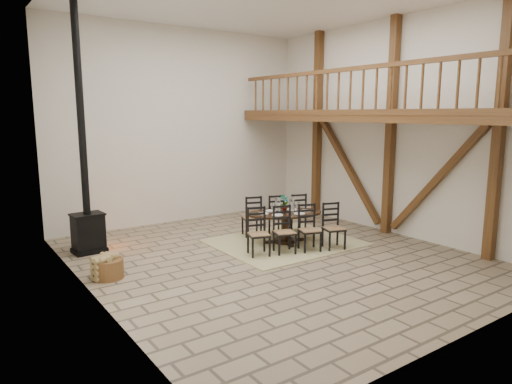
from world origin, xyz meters
TOP-DOWN VIEW (x-y plane):
  - ground at (0.00, 0.00)m, footprint 8.00×8.00m
  - room_shell at (1.19, 0.00)m, footprint 7.02×8.02m
  - rug at (0.82, 0.69)m, footprint 3.00×2.50m
  - dining_table at (0.80, 0.62)m, footprint 2.28×2.32m
  - wood_stove at (-2.92, 2.46)m, footprint 0.66×0.53m
  - log_basket at (-3.06, 0.72)m, footprint 0.52×0.52m
  - log_stack at (-3.19, 0.70)m, footprint 0.35×0.28m

SIDE VIEW (x-z plane):
  - ground at x=0.00m, z-range 0.00..0.00m
  - rug at x=0.82m, z-range 0.00..0.02m
  - log_basket at x=-3.06m, z-range -0.03..0.40m
  - log_stack at x=-3.19m, z-range 0.00..0.42m
  - dining_table at x=0.80m, z-range -0.17..0.90m
  - wood_stove at x=-2.92m, z-range -1.37..3.63m
  - room_shell at x=1.19m, z-range 0.51..5.52m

